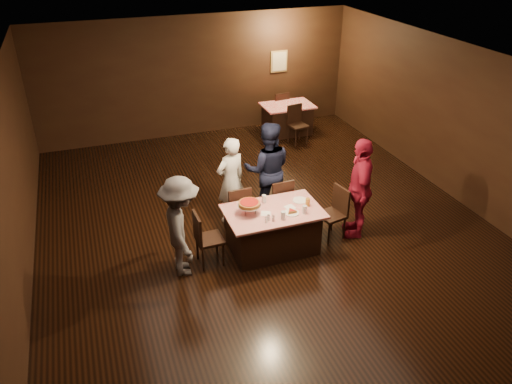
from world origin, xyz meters
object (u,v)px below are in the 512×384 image
diner_white_jacket (231,181)px  glass_back (264,199)px  glass_front_left (283,215)px  chair_far_right (278,201)px  chair_back_near (298,125)px  chair_back_far (279,108)px  glass_amber (308,202)px  chair_end_left (209,238)px  diner_red_shirt (359,188)px  plate_empty (300,200)px  glass_front_right (305,210)px  back_table (287,119)px  diner_navy_hoodie (268,170)px  pizza_stand (249,204)px  diner_grey_knit (181,227)px  chair_end_right (332,214)px  chair_far_left (237,208)px  main_table (273,230)px

diner_white_jacket → glass_back: size_ratio=11.85×
diner_white_jacket → glass_front_left: size_ratio=11.85×
chair_far_right → chair_back_near: (1.88, 3.34, 0.00)m
chair_back_near → chair_back_far: same height
chair_far_right → chair_back_near: size_ratio=1.00×
chair_far_right → glass_amber: size_ratio=6.79×
chair_end_left → glass_back: chair_end_left is taller
diner_red_shirt → chair_back_far: bearing=-163.4°
plate_empty → glass_front_right: bearing=-104.0°
back_table → glass_amber: glass_amber is taller
diner_navy_hoodie → pizza_stand: 1.34m
back_table → chair_end_left: (-3.38, -4.79, 0.09)m
pizza_stand → plate_empty: pizza_stand is taller
diner_grey_knit → glass_front_left: 1.62m
chair_end_left → diner_grey_knit: (-0.45, -0.08, 0.36)m
pizza_stand → glass_back: pizza_stand is taller
chair_back_far → chair_end_left: bearing=52.0°
chair_end_right → diner_grey_knit: bearing=-99.3°
chair_far_left → chair_back_near: size_ratio=1.00×
diner_grey_knit → glass_back: 1.55m
glass_back → back_table: bearing=62.5°
main_table → chair_far_right: 0.85m
diner_navy_hoodie → diner_grey_knit: bearing=49.1°
chair_far_right → glass_front_right: size_ratio=6.79×
chair_end_left → diner_white_jacket: size_ratio=0.57×
pizza_stand → glass_front_right: bearing=-19.4°
chair_end_left → glass_amber: 1.74m
back_table → diner_navy_hoodie: bearing=-118.1°
glass_front_left → pizza_stand: bearing=142.1°
glass_front_right → glass_back: (-0.50, 0.55, 0.00)m
diner_red_shirt → glass_back: 1.67m
chair_far_left → chair_far_right: 0.80m
diner_red_shirt → pizza_stand: 1.99m
chair_back_far → glass_front_right: (-1.83, -5.64, 0.37)m
main_table → chair_far_left: 0.85m
diner_navy_hoodie → glass_front_right: diner_navy_hoodie is taller
chair_back_far → glass_front_right: size_ratio=6.79×
glass_front_left → glass_amber: same height
diner_white_jacket → glass_back: diner_white_jacket is taller
chair_back_far → glass_amber: (-1.68, -5.44, 0.37)m
main_table → plate_empty: (0.55, 0.15, 0.39)m
chair_far_left → pizza_stand: size_ratio=2.50×
chair_back_near → chair_back_far: (0.00, 1.30, 0.00)m
back_table → pizza_stand: 5.48m
back_table → chair_far_right: 4.46m
glass_amber → chair_far_right: bearing=104.0°
diner_navy_hoodie → pizza_stand: (-0.75, -1.12, 0.03)m
chair_back_near → diner_white_jacket: (-2.66, -2.94, 0.35)m
chair_far_right → diner_grey_knit: size_ratio=0.57×
chair_back_far → diner_red_shirt: size_ratio=0.52×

